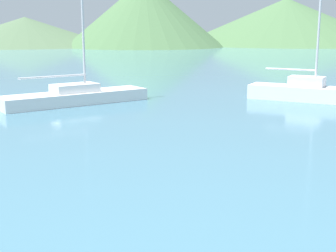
# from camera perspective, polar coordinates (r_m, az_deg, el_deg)

# --- Properties ---
(sailboat_inner) EXTENTS (6.07, 4.96, 8.26)m
(sailboat_inner) POSITION_cam_1_polar(r_m,az_deg,el_deg) (27.17, 16.49, 4.11)
(sailboat_inner) COLOR silver
(sailboat_inner) RESTS_ON ground_plane
(sailboat_middle) EXTENTS (7.87, 5.48, 10.13)m
(sailboat_middle) POSITION_cam_1_polar(r_m,az_deg,el_deg) (25.40, -11.24, 3.67)
(sailboat_middle) COLOR white
(sailboat_middle) RESTS_ON ground_plane
(hill_central) EXTENTS (39.69, 39.69, 6.42)m
(hill_central) POSITION_cam_1_polar(r_m,az_deg,el_deg) (112.28, -17.00, 10.96)
(hill_central) COLOR #4C6647
(hill_central) RESTS_ON ground_plane
(hill_east) EXTENTS (34.68, 34.68, 14.20)m
(hill_east) POSITION_cam_1_polar(r_m,az_deg,el_deg) (103.76, -2.89, 13.57)
(hill_east) COLOR #476B42
(hill_east) RESTS_ON ground_plane
(hill_far_east) EXTENTS (52.47, 52.47, 11.15)m
(hill_far_east) POSITION_cam_1_polar(r_m,az_deg,el_deg) (121.67, 14.17, 12.26)
(hill_far_east) COLOR #476B42
(hill_far_east) RESTS_ON ground_plane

